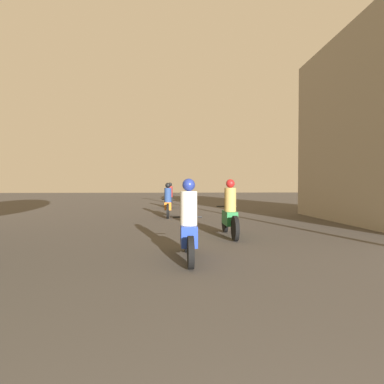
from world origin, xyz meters
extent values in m
cylinder|color=black|center=(-0.08, 6.87, 0.28)|extent=(0.10, 0.57, 0.57)
cylinder|color=black|center=(-0.08, 5.57, 0.28)|extent=(0.10, 0.57, 0.57)
cube|color=#1E389E|center=(-0.08, 6.22, 0.48)|extent=(0.30, 0.74, 0.39)
cylinder|color=black|center=(-0.08, 6.65, 0.78)|extent=(0.60, 0.04, 0.04)
cylinder|color=silver|center=(-0.08, 6.15, 1.00)|extent=(0.32, 0.32, 0.64)
sphere|color=navy|center=(-0.08, 6.15, 1.44)|extent=(0.24, 0.24, 0.24)
cylinder|color=black|center=(1.22, 9.51, 0.33)|extent=(0.10, 0.65, 0.65)
cylinder|color=black|center=(1.22, 8.05, 0.33)|extent=(0.10, 0.65, 0.65)
cube|color=#1E6B33|center=(1.22, 8.78, 0.52)|extent=(0.30, 0.85, 0.38)
cylinder|color=black|center=(1.22, 9.25, 0.81)|extent=(0.60, 0.04, 0.04)
cylinder|color=#B28E47|center=(1.22, 8.69, 1.03)|extent=(0.32, 0.32, 0.65)
sphere|color=#A51919|center=(1.22, 8.69, 1.48)|extent=(0.24, 0.24, 0.24)
cylinder|color=black|center=(-0.57, 14.87, 0.33)|extent=(0.10, 0.65, 0.65)
cylinder|color=black|center=(-0.57, 13.44, 0.33)|extent=(0.10, 0.65, 0.65)
cube|color=orange|center=(-0.57, 14.16, 0.50)|extent=(0.30, 0.84, 0.34)
cylinder|color=black|center=(-0.57, 14.62, 0.77)|extent=(0.60, 0.04, 0.04)
cylinder|color=navy|center=(-0.57, 14.07, 0.99)|extent=(0.32, 0.32, 0.64)
sphere|color=black|center=(-0.57, 14.07, 1.43)|extent=(0.24, 0.24, 0.24)
cylinder|color=black|center=(-0.50, 20.24, 0.31)|extent=(0.10, 0.63, 0.63)
cylinder|color=black|center=(-0.50, 18.84, 0.31)|extent=(0.10, 0.63, 0.63)
cube|color=black|center=(-0.50, 19.54, 0.50)|extent=(0.30, 0.92, 0.38)
cylinder|color=black|center=(-0.50, 19.99, 0.79)|extent=(0.60, 0.04, 0.04)
cylinder|color=maroon|center=(-0.50, 19.45, 1.03)|extent=(0.32, 0.32, 0.68)
sphere|color=black|center=(-0.50, 19.45, 1.49)|extent=(0.24, 0.24, 0.24)
camera|label=1|loc=(-0.40, 0.50, 1.43)|focal=28.00mm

